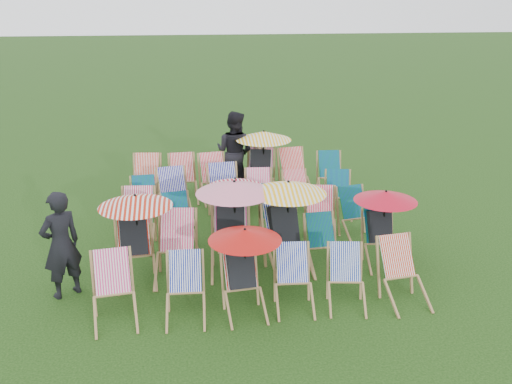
{
  "coord_description": "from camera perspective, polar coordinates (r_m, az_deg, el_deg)",
  "views": [
    {
      "loc": [
        -0.99,
        -9.25,
        4.28
      ],
      "look_at": [
        0.15,
        0.18,
        0.9
      ],
      "focal_mm": 40.0,
      "sensor_mm": 36.0,
      "label": 1
    }
  ],
  "objects": [
    {
      "name": "deckchair_13",
      "position": [
        10.12,
        -7.76,
        -2.95
      ],
      "size": [
        0.71,
        0.88,
        0.86
      ],
      "rotation": [
        0.0,
        0.0,
        0.19
      ],
      "color": "olive",
      "rests_on": "ground"
    },
    {
      "name": "deckchair_16",
      "position": [
        10.29,
        6.45,
        -2.37
      ],
      "size": [
        0.74,
        0.92,
        0.9
      ],
      "rotation": [
        0.0,
        0.0,
        -0.18
      ],
      "color": "olive",
      "rests_on": "ground"
    },
    {
      "name": "deckchair_6",
      "position": [
        8.94,
        -12.01,
        -4.42
      ],
      "size": [
        1.13,
        1.21,
        1.34
      ],
      "rotation": [
        0.0,
        0.0,
        0.1
      ],
      "color": "olive",
      "rests_on": "ground"
    },
    {
      "name": "deckchair_28",
      "position": [
        12.42,
        4.03,
        1.8
      ],
      "size": [
        0.79,
        1.0,
        0.99
      ],
      "rotation": [
        0.0,
        0.0,
        0.16
      ],
      "color": "olive",
      "rests_on": "ground"
    },
    {
      "name": "person_left",
      "position": [
        8.7,
        -18.92,
        -5.01
      ],
      "size": [
        0.71,
        0.67,
        1.63
      ],
      "primitive_type": "imported",
      "rotation": [
        0.0,
        0.0,
        3.78
      ],
      "color": "black",
      "rests_on": "ground"
    },
    {
      "name": "deckchair_20",
      "position": [
        11.18,
        -3.1,
        -0.15
      ],
      "size": [
        0.75,
        0.99,
        1.02
      ],
      "rotation": [
        0.0,
        0.0,
        0.09
      ],
      "color": "olive",
      "rests_on": "ground"
    },
    {
      "name": "deckchair_23",
      "position": [
        11.46,
        8.24,
        -0.28
      ],
      "size": [
        0.69,
        0.86,
        0.84
      ],
      "rotation": [
        0.0,
        0.0,
        -0.18
      ],
      "color": "olive",
      "rests_on": "ground"
    },
    {
      "name": "deckchair_7",
      "position": [
        8.94,
        -8.03,
        -5.6
      ],
      "size": [
        0.75,
        0.98,
        1.0
      ],
      "rotation": [
        0.0,
        0.0,
        -0.1
      ],
      "color": "olive",
      "rests_on": "ground"
    },
    {
      "name": "deckchair_0",
      "position": [
        8.01,
        -14.06,
        -9.59
      ],
      "size": [
        0.71,
        0.9,
        0.9
      ],
      "rotation": [
        0.0,
        0.0,
        0.14
      ],
      "color": "olive",
      "rests_on": "ground"
    },
    {
      "name": "deckchair_1",
      "position": [
        7.92,
        -7.09,
        -9.68
      ],
      "size": [
        0.59,
        0.8,
        0.85
      ],
      "rotation": [
        0.0,
        0.0,
        -0.03
      ],
      "color": "olive",
      "rests_on": "ground"
    },
    {
      "name": "deckchair_5",
      "position": [
        8.49,
        14.6,
        -7.92
      ],
      "size": [
        0.71,
        0.9,
        0.9
      ],
      "rotation": [
        0.0,
        0.0,
        0.14
      ],
      "color": "olive",
      "rests_on": "ground"
    },
    {
      "name": "deckchair_10",
      "position": [
        9.25,
        6.84,
        -5.23
      ],
      "size": [
        0.61,
        0.81,
        0.84
      ],
      "rotation": [
        0.0,
        0.0,
        0.08
      ],
      "color": "olive",
      "rests_on": "ground"
    },
    {
      "name": "deckchair_17",
      "position": [
        10.43,
        10.14,
        -2.31
      ],
      "size": [
        0.72,
        0.91,
        0.89
      ],
      "rotation": [
        0.0,
        0.0,
        0.18
      ],
      "color": "olive",
      "rests_on": "ground"
    },
    {
      "name": "deckchair_12",
      "position": [
        10.15,
        -11.86,
        -2.77
      ],
      "size": [
        0.71,
        0.95,
        0.98
      ],
      "rotation": [
        0.0,
        0.0,
        -0.07
      ],
      "color": "olive",
      "rests_on": "ground"
    },
    {
      "name": "deckchair_8",
      "position": [
        9.03,
        -2.43,
        -3.31
      ],
      "size": [
        1.23,
        1.28,
        1.45
      ],
      "rotation": [
        0.0,
        0.0,
        -0.07
      ],
      "color": "olive",
      "rests_on": "ground"
    },
    {
      "name": "deckchair_3",
      "position": [
        8.12,
        3.82,
        -8.8
      ],
      "size": [
        0.6,
        0.81,
        0.85
      ],
      "rotation": [
        0.0,
        0.0,
        -0.05
      ],
      "color": "olive",
      "rests_on": "ground"
    },
    {
      "name": "deckchair_9",
      "position": [
        9.07,
        3.15,
        -3.29
      ],
      "size": [
        1.21,
        1.32,
        1.44
      ],
      "rotation": [
        0.0,
        0.0,
        0.19
      ],
      "color": "olive",
      "rests_on": "ground"
    },
    {
      "name": "deckchair_2",
      "position": [
        7.91,
        -1.23,
        -7.84
      ],
      "size": [
        1.02,
        1.09,
        1.2
      ],
      "rotation": [
        0.0,
        0.0,
        0.12
      ],
      "color": "olive",
      "rests_on": "ground"
    },
    {
      "name": "deckchair_4",
      "position": [
        8.26,
        9.05,
        -8.59
      ],
      "size": [
        0.65,
        0.83,
        0.83
      ],
      "rotation": [
        0.0,
        0.0,
        -0.14
      ],
      "color": "olive",
      "rests_on": "ground"
    },
    {
      "name": "deckchair_22",
      "position": [
        11.36,
        4.41,
        -0.31
      ],
      "size": [
        0.69,
        0.86,
        0.85
      ],
      "rotation": [
        0.0,
        0.0,
        0.17
      ],
      "color": "olive",
      "rests_on": "ground"
    },
    {
      "name": "ground",
      "position": [
        10.24,
        -0.7,
        -5.11
      ],
      "size": [
        100.0,
        100.0,
        0.0
      ],
      "primitive_type": "plane",
      "color": "black",
      "rests_on": "ground"
    },
    {
      "name": "deckchair_15",
      "position": [
        10.19,
        2.01,
        -2.36
      ],
      "size": [
        0.67,
        0.9,
        0.94
      ],
      "rotation": [
        0.0,
        0.0,
        -0.06
      ],
      "color": "olive",
      "rests_on": "ground"
    },
    {
      "name": "person_rear",
      "position": [
        12.62,
        -2.17,
        4.06
      ],
      "size": [
        1.1,
        1.04,
        1.8
      ],
      "primitive_type": "imported",
      "rotation": [
        0.0,
        0.0,
        2.59
      ],
      "color": "black",
      "rests_on": "ground"
    },
    {
      "name": "deckchair_29",
      "position": [
        12.62,
        7.51,
        1.74
      ],
      "size": [
        0.64,
        0.86,
        0.89
      ],
      "rotation": [
        0.0,
        0.0,
        -0.06
      ],
      "color": "olive",
      "rests_on": "ground"
    },
    {
      "name": "deckchair_25",
      "position": [
        12.26,
        -7.3,
        1.33
      ],
      "size": [
        0.68,
        0.9,
        0.94
      ],
      "rotation": [
        0.0,
        0.0,
        0.07
      ],
      "color": "olive",
      "rests_on": "ground"
    },
    {
      "name": "deckchair_24",
      "position": [
        12.2,
        -11.04,
        1.13
      ],
      "size": [
        0.74,
        0.96,
        0.98
      ],
      "rotation": [
        0.0,
        0.0,
        -0.11
      ],
      "color": "olive",
      "rests_on": "ground"
    },
    {
      "name": "deckchair_26",
      "position": [
        12.17,
        -4.14,
        1.33
      ],
      "size": [
        0.74,
        0.95,
        0.95
      ],
      "rotation": [
        0.0,
        0.0,
        0.14
      ],
      "color": "olive",
      "rests_on": "ground"
    },
    {
      "name": "deckchair_11",
      "position": [
        9.51,
        12.55,
        -3.4
      ],
      "size": [
        1.02,
        1.07,
        1.22
      ],
      "rotation": [
        0.0,
        0.0,
        -0.04
      ],
      "color": "olive",
      "rests_on": "ground"
    },
    {
      "name": "deckchair_21",
      "position": [
        11.26,
        0.3,
        -0.3
      ],
      "size": [
        0.65,
        0.87,
        0.9
      ],
      "rotation": [
        0.0,
        0.0,
        -0.07
      ],
      "color": "olive",
      "rests_on": "ground"
    },
    {
      "name": "deckchair_19",
      "position": [
        11.19,
        -8.12,
        -0.43
      ],
      "size": [
        0.79,
        0.99,
        0.97
      ],
      "rotation": [
        0.0,
        0.0,
        0.18
      ],
      "color": "olive",
      "rests_on": "ground"
    },
    {
      "name": "deckchair_18",
      "position": [
        11.18,
        -11.1,
        -0.95
      ],
      "size": [
        0.61,
        0.82,
        0.85
      ],
      "rotation": [
        0.0,
        0.0,
        0.07
      ],
      "color": "olive",
      "rests_on": "ground"
    },
    {
      "name": "deckchair_14",
      "position": [
        10.01,
        -2.3,
        -1.86
      ],
      "size": [
        0.99,
        1.04,
        1.18
      ],
      "rotation": [
        0.0,
        0.0,
        -0.07
      ],
      "color": "olive",
      "rests_on": "ground"
    },
    {
      "name": "deckchair_27",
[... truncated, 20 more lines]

